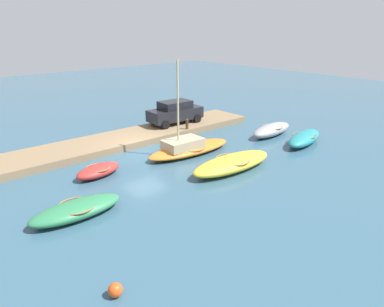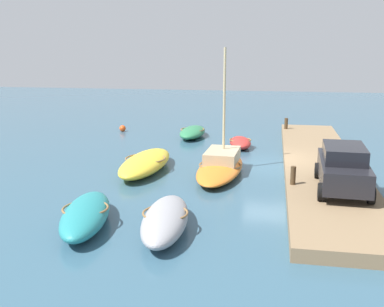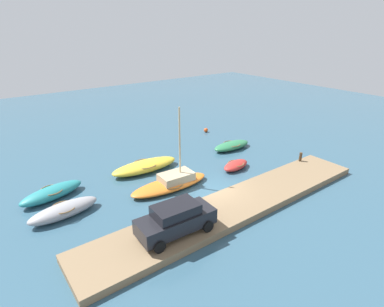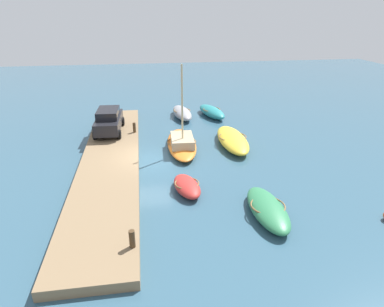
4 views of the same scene
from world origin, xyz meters
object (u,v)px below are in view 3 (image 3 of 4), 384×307
Objects in this scene: motorboat_yellow at (145,166)px; dinghy_red at (236,165)px; mooring_post_mid_west at (301,157)px; sailboat_orange at (171,183)px; marker_buoy at (206,130)px; parked_car at (176,219)px; mooring_post_west at (164,210)px; rowboat_green at (232,145)px; rowboat_grey at (64,210)px; rowboat_teal at (52,193)px.

dinghy_red is (6.00, -4.05, -0.08)m from motorboat_yellow.
motorboat_yellow is at bearing 147.45° from mooring_post_mid_west.
sailboat_orange reaches higher than dinghy_red.
parked_car is at bearing -134.13° from marker_buoy.
dinghy_red is 3.77× the size of mooring_post_west.
sailboat_orange is 8.26× the size of mooring_post_mid_west.
rowboat_green reaches higher than dinghy_red.
sailboat_orange is (0.14, -3.59, 0.02)m from motorboat_yellow.
sailboat_orange is at bearing -140.20° from marker_buoy.
rowboat_grey reaches higher than marker_buoy.
parked_car is at bearing -172.34° from mooring_post_mid_west.
marker_buoy is (-0.69, 11.33, -0.58)m from mooring_post_mid_west.
dinghy_red is 3.81× the size of mooring_post_mid_west.
mooring_post_mid_west is at bearing -31.06° from motorboat_yellow.
dinghy_red is (5.86, -0.46, -0.10)m from sailboat_orange.
rowboat_grey reaches higher than rowboat_green.
mooring_post_west reaches higher than rowboat_teal.
mooring_post_mid_west reaches higher than dinghy_red.
sailboat_orange is at bearing -160.53° from rowboat_green.
parked_car reaches higher than rowboat_green.
rowboat_teal is 0.74× the size of sailboat_orange.
motorboat_yellow is 1.39× the size of rowboat_green.
mooring_post_west is 1.91m from parked_car.
sailboat_orange is 10.95m from mooring_post_mid_west.
parked_car is at bearing -77.01° from rowboat_teal.
mooring_post_mid_west is at bearing -86.54° from marker_buoy.
mooring_post_mid_west is (17.62, -6.75, 0.39)m from rowboat_teal.
marker_buoy is (9.78, 8.15, -0.20)m from sailboat_orange.
mooring_post_west is at bearing -108.48° from motorboat_yellow.
rowboat_grey reaches higher than dinghy_red.
marker_buoy is at bearing 93.46° from mooring_post_mid_west.
mooring_post_mid_west is at bearing 10.18° from parked_car.
motorboat_yellow is 12.42× the size of marker_buoy.
motorboat_yellow is 1.99× the size of dinghy_red.
dinghy_red is 5.37m from mooring_post_mid_west.
parked_car reaches higher than mooring_post_mid_west.
marker_buoy is at bearing 42.46° from mooring_post_west.
rowboat_teal is at bearing 159.03° from mooring_post_mid_west.
rowboat_grey reaches higher than rowboat_teal.
rowboat_teal is 15.76m from rowboat_green.
rowboat_teal is 7.02m from motorboat_yellow.
dinghy_red is at bearing -128.32° from rowboat_green.
motorboat_yellow is at bearing -155.31° from marker_buoy.
dinghy_red is at bearing -30.34° from rowboat_teal.
rowboat_grey is at bearing 127.80° from parked_car.
rowboat_green is 8.96× the size of marker_buoy.
rowboat_grey is 18.07m from mooring_post_mid_west.
rowboat_green is at bearing -102.76° from marker_buoy.
rowboat_grey is at bearing -102.64° from rowboat_teal.
rowboat_green is 15.85m from rowboat_grey.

